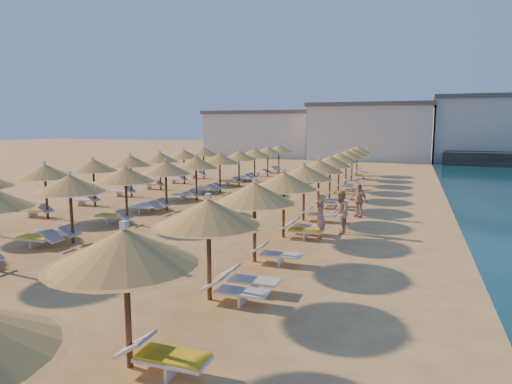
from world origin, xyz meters
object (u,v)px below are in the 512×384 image
at_px(beachgoer_b, 340,212).
at_px(beachgoer_a, 320,216).
at_px(parasol_row_east, 312,170).
at_px(parasol_row_west, 182,166).
at_px(beachgoer_c, 359,200).

relative_size(beachgoer_b, beachgoer_a, 1.02).
xyz_separation_m(parasol_row_east, parasol_row_west, (-7.27, 0.00, 0.00)).
bearing_deg(parasol_row_west, beachgoer_b, -22.22).
xyz_separation_m(parasol_row_west, beachgoer_b, (9.28, -3.79, -1.33)).
height_order(parasol_row_east, beachgoer_a, parasol_row_east).
distance_m(parasol_row_east, beachgoer_a, 5.25).
bearing_deg(beachgoer_b, parasol_row_west, -118.06).
relative_size(parasol_row_west, beachgoer_c, 24.80).
distance_m(beachgoer_b, beachgoer_a, 1.24).
xyz_separation_m(beachgoer_b, beachgoer_a, (-0.60, -1.08, -0.01)).
bearing_deg(parasol_row_east, beachgoer_a, -73.90).
height_order(parasol_row_east, beachgoer_c, parasol_row_east).
height_order(parasol_row_west, beachgoer_b, parasol_row_west).
bearing_deg(beachgoer_b, beachgoer_c, 168.98).
height_order(beachgoer_b, beachgoer_a, beachgoer_b).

